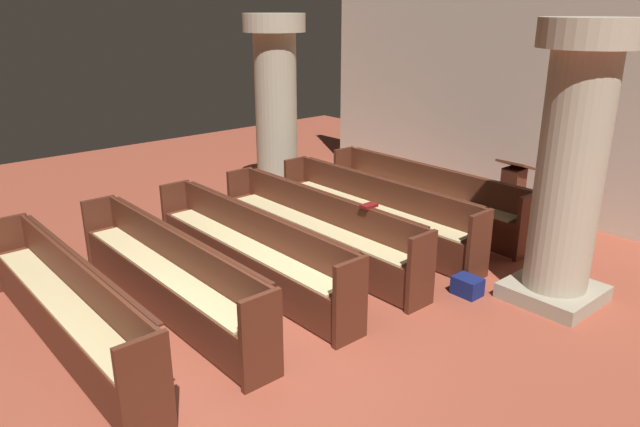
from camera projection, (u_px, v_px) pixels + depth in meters
ground_plane at (242, 348)px, 5.96m from camera, size 19.20×19.20×0.00m
back_wall at (569, 77)px, 8.99m from camera, size 10.00×0.16×4.50m
pew_row_0 at (423, 193)px, 9.24m from camera, size 3.66×0.47×0.91m
pew_row_1 at (374, 208)px, 8.56m from camera, size 3.66×0.46×0.91m
pew_row_2 at (317, 226)px, 7.88m from camera, size 3.66×0.46×0.91m
pew_row_3 at (249, 246)px, 7.20m from camera, size 3.66×0.47×0.91m
pew_row_4 at (167, 271)px, 6.52m from camera, size 3.66×0.46×0.91m
pew_row_5 at (65, 302)px, 5.84m from camera, size 3.66×0.47×0.91m
pillar_aisle_side at (571, 163)px, 6.43m from camera, size 1.04×1.04×3.16m
pillar_far_side at (276, 105)px, 10.19m from camera, size 1.04×1.04×3.16m
lectern at (511, 200)px, 9.09m from camera, size 0.48×0.45×1.08m
hymn_book at (369, 206)px, 7.32m from camera, size 0.13×0.21×0.04m
kneeler_box_navy at (467, 286)px, 7.04m from camera, size 0.32×0.25×0.22m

